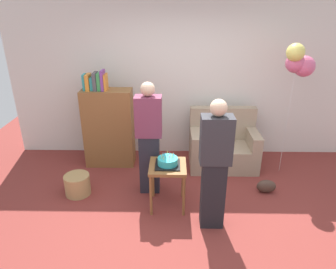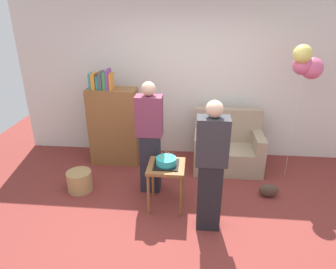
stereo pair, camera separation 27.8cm
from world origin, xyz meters
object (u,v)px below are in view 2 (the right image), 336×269
at_px(person_holding_cake, 211,167).
at_px(side_table, 166,172).
at_px(person_blowing_candles, 150,138).
at_px(balloon_bunch, 307,64).
at_px(bookshelf, 114,125).
at_px(birthday_cake, 166,162).
at_px(wicker_basket, 80,181).
at_px(handbag, 269,190).
at_px(couch, 227,148).

bearing_deg(person_holding_cake, side_table, -20.04).
height_order(side_table, person_holding_cake, person_holding_cake).
relative_size(person_blowing_candles, balloon_bunch, 0.80).
height_order(person_holding_cake, balloon_bunch, balloon_bunch).
relative_size(bookshelf, person_blowing_candles, 0.99).
bearing_deg(bookshelf, side_table, -49.87).
xyz_separation_m(birthday_cake, wicker_basket, (-1.31, 0.25, -0.52)).
bearing_deg(bookshelf, balloon_bunch, -3.64).
distance_m(side_table, birthday_cake, 0.15).
bearing_deg(birthday_cake, side_table, 74.77).
relative_size(side_table, handbag, 2.23).
bearing_deg(bookshelf, wicker_basket, -108.11).
bearing_deg(couch, handbag, -57.69).
xyz_separation_m(couch, person_holding_cake, (-0.35, -1.55, 0.49)).
bearing_deg(birthday_cake, couch, 52.32).
bearing_deg(person_blowing_candles, balloon_bunch, 22.16).
height_order(bookshelf, side_table, bookshelf).
height_order(person_holding_cake, handbag, person_holding_cake).
bearing_deg(wicker_basket, couch, 22.55).
relative_size(birthday_cake, wicker_basket, 0.89).
bearing_deg(person_blowing_candles, side_table, -48.73).
height_order(birthday_cake, person_holding_cake, person_holding_cake).
bearing_deg(balloon_bunch, birthday_cake, -151.84).
bearing_deg(side_table, handbag, 13.17).
height_order(couch, wicker_basket, couch).
xyz_separation_m(person_blowing_candles, person_holding_cake, (0.82, -0.75, 0.00)).
relative_size(bookshelf, handbag, 5.74).
relative_size(person_blowing_candles, person_holding_cake, 1.00).
distance_m(couch, person_holding_cake, 1.66).
distance_m(birthday_cake, person_blowing_candles, 0.48).
bearing_deg(person_holding_cake, person_blowing_candles, -28.26).
relative_size(couch, bookshelf, 0.68).
distance_m(side_table, balloon_bunch, 2.47).
bearing_deg(balloon_bunch, handbag, -123.48).
height_order(side_table, wicker_basket, side_table).
distance_m(person_holding_cake, balloon_bunch, 2.13).
bearing_deg(side_table, birthday_cake, -105.23).
bearing_deg(couch, person_blowing_candles, -145.64).
bearing_deg(birthday_cake, person_holding_cake, -34.19).
bearing_deg(couch, balloon_bunch, -9.76).
distance_m(bookshelf, balloon_bunch, 3.08).
distance_m(person_blowing_candles, handbag, 1.85).
height_order(person_blowing_candles, person_holding_cake, same).
height_order(handbag, balloon_bunch, balloon_bunch).
relative_size(side_table, balloon_bunch, 0.30).
height_order(birthday_cake, balloon_bunch, balloon_bunch).
bearing_deg(balloon_bunch, person_holding_cake, -133.89).
relative_size(birthday_cake, person_holding_cake, 0.20).
bearing_deg(balloon_bunch, person_blowing_candles, -163.53).
height_order(bookshelf, handbag, bookshelf).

